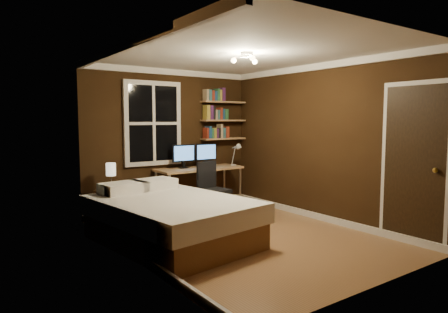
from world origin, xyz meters
TOP-DOWN VIEW (x-y plane):
  - floor at (0.00, 0.00)m, footprint 4.20×4.20m
  - wall_back at (0.00, 2.10)m, footprint 3.20×0.04m
  - wall_left at (-1.60, 0.00)m, footprint 0.04×4.20m
  - wall_right at (1.60, 0.00)m, footprint 0.04×4.20m
  - ceiling at (0.00, 0.00)m, footprint 3.20×4.20m
  - window at (-0.35, 2.06)m, footprint 1.06×0.06m
  - door at (1.59, -1.55)m, footprint 0.03×0.82m
  - door_knob at (1.55, -1.85)m, footprint 0.06×0.06m
  - ceiling_fixture at (0.00, -0.10)m, footprint 0.44×0.44m
  - bookshelf_lower at (1.08, 1.98)m, footprint 0.92×0.22m
  - books_row_lower at (1.08, 1.98)m, footprint 0.54×0.16m
  - bookshelf_middle at (1.08, 1.98)m, footprint 0.92×0.22m
  - books_row_middle at (1.08, 1.98)m, footprint 0.48×0.16m
  - bookshelf_upper at (1.08, 1.98)m, footprint 0.92×0.22m
  - books_row_upper at (1.08, 1.98)m, footprint 0.42×0.16m
  - bed at (-0.95, 0.30)m, footprint 1.84×2.35m
  - nightstand at (-1.24, 1.73)m, footprint 0.46×0.46m
  - bedside_lamp at (-1.24, 1.73)m, footprint 0.15×0.15m
  - radiator at (-0.52, 1.99)m, footprint 0.38×0.13m
  - desk at (0.41, 1.78)m, footprint 1.59×0.60m
  - monitor_left at (0.14, 1.86)m, footprint 0.44×0.12m
  - monitor_right at (0.61, 1.86)m, footprint 0.44×0.12m
  - desk_lamp at (1.12, 1.62)m, footprint 0.14×0.32m
  - office_chair at (0.19, 1.02)m, footprint 0.51×0.51m

SIDE VIEW (x-z plane):
  - floor at x=0.00m, z-range 0.00..0.00m
  - nightstand at x=-1.24m, z-range 0.00..0.51m
  - radiator at x=-0.52m, z-range 0.00..0.57m
  - bed at x=-0.95m, z-range -0.05..0.68m
  - office_chair at x=0.19m, z-range -0.12..0.81m
  - desk at x=0.41m, z-range 0.32..1.07m
  - bedside_lamp at x=-1.24m, z-range 0.51..0.95m
  - monitor_left at x=0.14m, z-range 0.75..1.18m
  - monitor_right at x=0.61m, z-range 0.75..1.18m
  - desk_lamp at x=1.12m, z-range 0.75..1.19m
  - door_knob at x=1.55m, z-range 0.97..1.03m
  - door at x=1.59m, z-range 0.00..2.05m
  - wall_back at x=0.00m, z-range 0.00..2.50m
  - wall_left at x=-1.60m, z-range 0.00..2.50m
  - wall_right at x=1.60m, z-range 0.00..2.50m
  - bookshelf_lower at x=1.08m, z-range 1.24..1.26m
  - books_row_lower at x=1.08m, z-range 1.26..1.49m
  - window at x=-0.35m, z-range 0.82..2.28m
  - bookshelf_middle at x=1.08m, z-range 1.59..1.61m
  - books_row_middle at x=1.08m, z-range 1.61..1.84m
  - bookshelf_upper at x=1.08m, z-range 1.94..1.96m
  - books_row_upper at x=1.08m, z-range 1.96..2.20m
  - ceiling_fixture at x=0.00m, z-range 2.31..2.49m
  - ceiling at x=0.00m, z-range 2.49..2.51m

